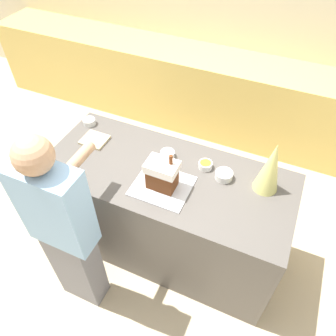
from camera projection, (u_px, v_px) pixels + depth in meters
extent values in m
plane|color=#C6B28E|center=(167.00, 243.00, 2.91)|extent=(12.00, 12.00, 0.00)
cube|color=beige|center=(251.00, 10.00, 3.30)|extent=(8.00, 0.05, 2.60)
cube|color=#DBBC60|center=(230.00, 98.00, 3.70)|extent=(6.00, 0.60, 0.89)
cube|color=#514C47|center=(167.00, 212.00, 2.59)|extent=(1.77, 0.76, 0.90)
cube|color=silver|center=(162.00, 186.00, 2.18)|extent=(0.38, 0.33, 0.01)
cube|color=#5B2D14|center=(162.00, 178.00, 2.13)|extent=(0.18, 0.13, 0.15)
cube|color=white|center=(162.00, 167.00, 2.05)|extent=(0.21, 0.15, 0.06)
cylinder|color=#5B2D14|center=(171.00, 160.00, 2.01)|extent=(0.02, 0.02, 0.07)
cone|color=#DBD675|center=(271.00, 167.00, 2.04)|extent=(0.16, 0.16, 0.38)
cylinder|color=white|center=(205.00, 165.00, 2.29)|extent=(0.10, 0.10, 0.05)
cylinder|color=orange|center=(206.00, 163.00, 2.28)|extent=(0.08, 0.08, 0.01)
cylinder|color=silver|center=(167.00, 154.00, 2.37)|extent=(0.10, 0.10, 0.05)
cylinder|color=yellow|center=(167.00, 153.00, 2.35)|extent=(0.08, 0.08, 0.01)
cylinder|color=silver|center=(89.00, 122.00, 2.64)|extent=(0.10, 0.10, 0.05)
cylinder|color=orange|center=(89.00, 120.00, 2.62)|extent=(0.08, 0.08, 0.01)
cylinder|color=silver|center=(224.00, 175.00, 2.22)|extent=(0.12, 0.12, 0.05)
cylinder|color=pink|center=(224.00, 173.00, 2.21)|extent=(0.10, 0.10, 0.01)
cube|color=#CCB78C|center=(95.00, 140.00, 2.50)|extent=(0.19, 0.17, 0.02)
cube|color=slate|center=(78.00, 265.00, 2.35)|extent=(0.32, 0.18, 0.76)
cube|color=#8CB7E0|center=(54.00, 207.00, 1.85)|extent=(0.41, 0.19, 0.61)
sphere|color=tan|center=(33.00, 155.00, 1.56)|extent=(0.21, 0.21, 0.21)
cylinder|color=tan|center=(71.00, 167.00, 1.89)|extent=(0.07, 0.41, 0.07)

